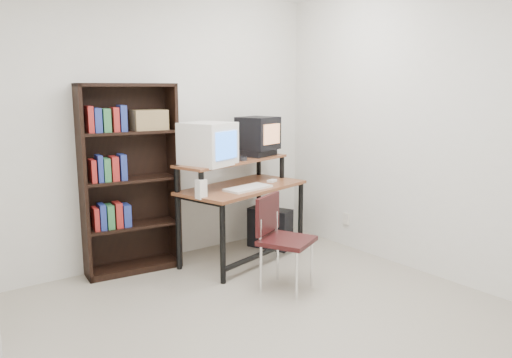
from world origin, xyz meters
TOP-DOWN VIEW (x-y plane):
  - floor at (0.00, 0.00)m, footprint 4.00×4.00m
  - back_wall at (0.00, 2.00)m, footprint 4.00×0.01m
  - right_wall at (2.00, 0.00)m, footprint 0.01×4.00m
  - computer_desk at (0.87, 1.50)m, footprint 1.39×0.93m
  - crt_monitor at (0.52, 1.52)m, footprint 0.53×0.53m
  - vcr at (1.21, 1.68)m, footprint 0.43×0.37m
  - crt_tv at (1.21, 1.67)m, footprint 0.43×0.42m
  - cd_spindle at (0.88, 1.51)m, footprint 0.16×0.16m
  - keyboard at (0.83, 1.33)m, footprint 0.50×0.29m
  - mousepad at (1.24, 1.46)m, footprint 0.24×0.20m
  - mouse at (1.23, 1.47)m, footprint 0.11×0.09m
  - desk_speaker at (0.30, 1.30)m, footprint 0.09×0.08m
  - pc_tower at (1.31, 1.60)m, footprint 0.36×0.49m
  - school_chair at (0.70, 0.69)m, footprint 0.53×0.53m
  - bookshelf at (-0.12, 1.86)m, footprint 0.88×0.38m
  - wall_outlet at (1.99, 1.15)m, footprint 0.02×0.08m

SIDE VIEW (x-z plane):
  - floor at x=0.00m, z-range -0.01..0.00m
  - pc_tower at x=1.31m, z-range 0.00..0.42m
  - wall_outlet at x=1.99m, z-range 0.24..0.36m
  - school_chair at x=0.70m, z-range 0.09..0.88m
  - computer_desk at x=0.87m, z-range 0.20..1.19m
  - mousepad at x=1.24m, z-range 0.72..0.73m
  - keyboard at x=0.83m, z-range 0.72..0.75m
  - mouse at x=1.23m, z-range 0.73..0.76m
  - desk_speaker at x=0.30m, z-range 0.72..0.89m
  - bookshelf at x=-0.12m, z-range 0.03..1.74m
  - cd_spindle at x=0.88m, z-range 0.97..1.02m
  - vcr at x=1.21m, z-range 0.97..1.05m
  - crt_monitor at x=0.52m, z-range 0.97..1.36m
  - crt_tv at x=1.21m, z-range 1.05..1.38m
  - back_wall at x=0.00m, z-range 0.00..2.60m
  - right_wall at x=2.00m, z-range 0.00..2.60m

